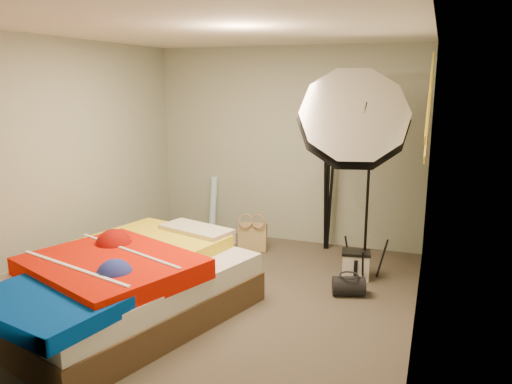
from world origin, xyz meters
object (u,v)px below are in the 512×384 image
at_px(camera_case, 356,266).
at_px(duffel_bag, 349,286).
at_px(camera_tripod, 328,189).
at_px(wrapping_roll, 213,206).
at_px(photo_umbrella, 353,122).
at_px(bed, 124,285).
at_px(tote_bag, 253,237).

bearing_deg(camera_case, duffel_bag, -98.17).
height_order(duffel_bag, camera_tripod, camera_tripod).
height_order(wrapping_roll, camera_tripod, camera_tripod).
bearing_deg(photo_umbrella, camera_tripod, 114.38).
height_order(wrapping_roll, duffel_bag, wrapping_roll).
xyz_separation_m(camera_case, bed, (-1.78, -1.63, 0.18)).
relative_size(camera_case, bed, 0.11).
bearing_deg(wrapping_roll, tote_bag, -32.23).
bearing_deg(bed, tote_bag, 78.39).
xyz_separation_m(tote_bag, wrapping_roll, (-0.76, 0.48, 0.22)).
relative_size(photo_umbrella, camera_tripod, 1.74).
distance_m(bed, photo_umbrella, 2.67).
height_order(tote_bag, wrapping_roll, wrapping_roll).
height_order(bed, photo_umbrella, photo_umbrella).
relative_size(wrapping_roll, camera_tripod, 0.59).
xyz_separation_m(camera_case, duffel_bag, (0.01, -0.46, -0.04)).
bearing_deg(camera_tripod, duffel_bag, -68.64).
xyz_separation_m(bed, photo_umbrella, (1.70, 1.54, 1.36)).
height_order(wrapping_roll, bed, wrapping_roll).
height_order(photo_umbrella, camera_tripod, photo_umbrella).
distance_m(camera_case, duffel_bag, 0.47).
distance_m(tote_bag, bed, 2.14).
bearing_deg(camera_case, bed, -146.61).
bearing_deg(duffel_bag, tote_bag, 128.83).
xyz_separation_m(tote_bag, camera_case, (1.35, -0.46, -0.04)).
bearing_deg(photo_umbrella, camera_case, 51.89).
bearing_deg(camera_case, wrapping_roll, 146.91).
distance_m(camera_case, camera_tripod, 1.17).
distance_m(tote_bag, photo_umbrella, 2.04).
bearing_deg(duffel_bag, photo_umbrella, 85.92).
bearing_deg(camera_case, tote_bag, 152.16).
relative_size(tote_bag, bed, 0.14).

